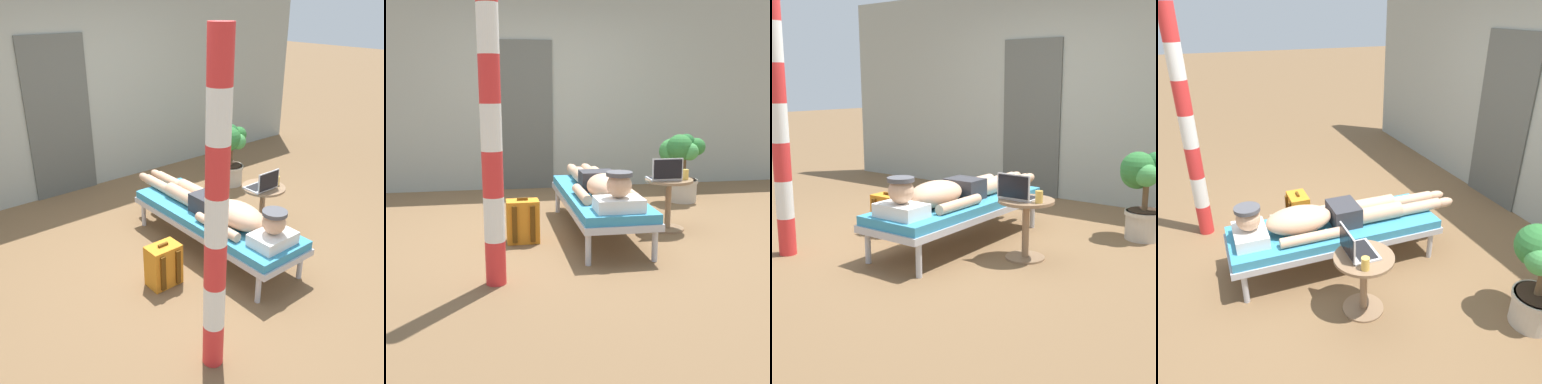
{
  "view_description": "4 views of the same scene",
  "coord_description": "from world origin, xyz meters",
  "views": [
    {
      "loc": [
        -2.43,
        -3.09,
        2.42
      ],
      "look_at": [
        -0.0,
        -0.1,
        0.69
      ],
      "focal_mm": 40.48,
      "sensor_mm": 36.0,
      "label": 1
    },
    {
      "loc": [
        -0.84,
        -4.94,
        1.45
      ],
      "look_at": [
        -0.01,
        -0.34,
        0.46
      ],
      "focal_mm": 47.48,
      "sensor_mm": 36.0,
      "label": 2
    },
    {
      "loc": [
        3.11,
        -4.01,
        1.5
      ],
      "look_at": [
        0.15,
        -0.01,
        0.46
      ],
      "focal_mm": 49.5,
      "sensor_mm": 36.0,
      "label": 3
    },
    {
      "loc": [
        3.18,
        -1.19,
        2.27
      ],
      "look_at": [
        -0.01,
        0.07,
        0.6
      ],
      "focal_mm": 35.88,
      "sensor_mm": 36.0,
      "label": 4
    }
  ],
  "objects": [
    {
      "name": "ground_plane",
      "position": [
        0.0,
        0.0,
        0.0
      ],
      "size": [
        40.0,
        40.0,
        0.0
      ],
      "primitive_type": "plane",
      "color": "brown"
    },
    {
      "name": "house_wall_back",
      "position": [
        0.22,
        2.27,
        1.35
      ],
      "size": [
        7.6,
        0.2,
        2.7
      ],
      "primitive_type": "cube",
      "color": "#999E93",
      "rests_on": "ground"
    },
    {
      "name": "house_door_panel",
      "position": [
        -0.34,
        2.16,
        1.02
      ],
      "size": [
        0.84,
        0.03,
        2.04
      ],
      "primitive_type": "cube",
      "color": "#545651",
      "rests_on": "ground"
    },
    {
      "name": "lounge_chair",
      "position": [
        0.22,
        -0.18,
        0.35
      ],
      "size": [
        0.67,
        1.99,
        0.42
      ],
      "color": "#B7B7BC",
      "rests_on": "ground"
    },
    {
      "name": "person_reclining",
      "position": [
        0.22,
        -0.29,
        0.52
      ],
      "size": [
        0.53,
        2.17,
        0.33
      ],
      "color": "white",
      "rests_on": "lounge_chair"
    },
    {
      "name": "side_table",
      "position": [
        0.94,
        -0.19,
        0.36
      ],
      "size": [
        0.48,
        0.48,
        0.52
      ],
      "color": "#8C6B4C",
      "rests_on": "ground"
    },
    {
      "name": "laptop",
      "position": [
        0.88,
        -0.24,
        0.58
      ],
      "size": [
        0.31,
        0.24,
        0.23
      ],
      "color": "silver",
      "rests_on": "side_table"
    },
    {
      "name": "drink_glass",
      "position": [
        1.09,
        -0.25,
        0.57
      ],
      "size": [
        0.06,
        0.06,
        0.1
      ],
      "primitive_type": "cylinder",
      "color": "gold",
      "rests_on": "side_table"
    },
    {
      "name": "backpack",
      "position": [
        -0.54,
        -0.34,
        0.2
      ],
      "size": [
        0.3,
        0.26,
        0.42
      ],
      "color": "orange",
      "rests_on": "ground"
    },
    {
      "name": "potted_plant",
      "position": [
        1.54,
        1.0,
        0.53
      ],
      "size": [
        0.57,
        0.47,
        0.85
      ],
      "color": "#BFB29E",
      "rests_on": "ground"
    },
    {
      "name": "porch_post",
      "position": [
        -0.81,
        -1.34,
        1.16
      ],
      "size": [
        0.15,
        0.15,
        2.31
      ],
      "color": "red",
      "rests_on": "ground"
    }
  ]
}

